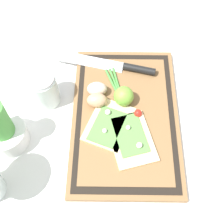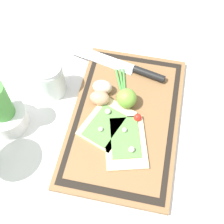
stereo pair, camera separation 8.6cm
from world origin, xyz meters
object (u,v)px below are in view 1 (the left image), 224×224
object	(u,v)px
lime	(124,96)
cherry_tomato_red	(138,114)
egg_brown	(97,100)
pizza_slice_near	(131,138)
herb_pot	(3,131)
egg_pink	(97,89)
knife	(121,66)
pizza_slice_far	(108,124)
sauce_jar	(43,90)

from	to	relation	value
lime	cherry_tomato_red	size ratio (longest dim) A/B	2.54
egg_brown	pizza_slice_near	bearing A→B (deg)	-139.50
lime	herb_pot	bearing A→B (deg)	110.84
egg_brown	herb_pot	bearing A→B (deg)	114.66
lime	egg_pink	bearing A→B (deg)	69.04
knife	egg_pink	distance (m)	0.12
pizza_slice_far	egg_brown	size ratio (longest dim) A/B	3.07
pizza_slice_near	pizza_slice_far	distance (m)	0.07
pizza_slice_near	pizza_slice_far	xyz separation A→B (m)	(0.04, 0.06, 0.00)
cherry_tomato_red	herb_pot	distance (m)	0.36
cherry_tomato_red	herb_pot	xyz separation A→B (m)	(-0.07, 0.35, 0.03)
herb_pot	cherry_tomato_red	bearing A→B (deg)	-78.30
pizza_slice_near	cherry_tomato_red	world-z (taller)	pizza_slice_near
egg_pink	cherry_tomato_red	size ratio (longest dim) A/B	2.57
egg_pink	cherry_tomato_red	distance (m)	0.14
pizza_slice_far	egg_pink	size ratio (longest dim) A/B	3.07
knife	cherry_tomato_red	xyz separation A→B (m)	(-0.17, -0.05, 0.00)
knife	cherry_tomato_red	size ratio (longest dim) A/B	14.04
pizza_slice_near	knife	bearing A→B (deg)	5.82
egg_pink	herb_pot	bearing A→B (deg)	122.07
egg_pink	pizza_slice_near	bearing A→B (deg)	-147.32
cherry_tomato_red	sauce_jar	bearing A→B (deg)	76.92
pizza_slice_far	lime	world-z (taller)	lime
pizza_slice_near	lime	size ratio (longest dim) A/B	3.14
herb_pot	sauce_jar	xyz separation A→B (m)	(0.14, -0.09, -0.01)
pizza_slice_near	egg_brown	world-z (taller)	egg_brown
pizza_slice_near	herb_pot	xyz separation A→B (m)	(0.00, 0.33, 0.04)
pizza_slice_near	lime	world-z (taller)	lime
pizza_slice_near	sauce_jar	size ratio (longest dim) A/B	1.64
pizza_slice_near	egg_brown	xyz separation A→B (m)	(0.11, 0.09, 0.02)
pizza_slice_far	lime	size ratio (longest dim) A/B	3.10
pizza_slice_near	knife	distance (m)	0.25
pizza_slice_far	egg_pink	xyz separation A→B (m)	(0.11, 0.03, 0.02)
egg_brown	cherry_tomato_red	xyz separation A→B (m)	(-0.04, -0.12, -0.01)
egg_pink	sauce_jar	bearing A→B (deg)	95.01
egg_brown	sauce_jar	size ratio (longest dim) A/B	0.53
knife	egg_brown	xyz separation A→B (m)	(-0.13, 0.07, 0.01)
pizza_slice_far	egg_brown	bearing A→B (deg)	25.79
herb_pot	lime	bearing A→B (deg)	-69.16
knife	egg_pink	xyz separation A→B (m)	(-0.10, 0.07, 0.01)
egg_pink	pizza_slice_far	bearing A→B (deg)	-162.18
herb_pot	sauce_jar	bearing A→B (deg)	-32.30
pizza_slice_far	egg_brown	world-z (taller)	egg_brown
knife	sauce_jar	world-z (taller)	sauce_jar
knife	herb_pot	size ratio (longest dim) A/B	1.87
pizza_slice_far	herb_pot	world-z (taller)	herb_pot
cherry_tomato_red	herb_pot	world-z (taller)	herb_pot
pizza_slice_near	sauce_jar	distance (m)	0.28
pizza_slice_near	egg_brown	bearing A→B (deg)	40.50
knife	lime	size ratio (longest dim) A/B	5.54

